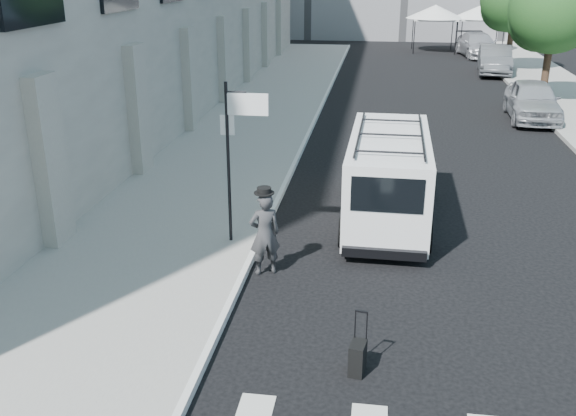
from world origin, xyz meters
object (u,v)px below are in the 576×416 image
(businessman, at_px, (265,234))
(parked_car_c, at_px, (478,45))
(suitcase, at_px, (358,358))
(parked_car_a, at_px, (533,100))
(cargo_van, at_px, (388,176))
(parked_car_b, at_px, (495,60))

(businessman, distance_m, parked_car_c, 34.91)
(suitcase, relative_size, parked_car_a, 0.22)
(businessman, distance_m, cargo_van, 4.15)
(suitcase, relative_size, cargo_van, 0.18)
(suitcase, xyz_separation_m, parked_car_a, (6.15, 18.15, 0.52))
(parked_car_a, xyz_separation_m, parked_car_c, (0.27, 18.87, -0.02))
(businessman, bearing_deg, parked_car_c, -128.56)
(suitcase, height_order, cargo_van, cargo_van)
(businessman, relative_size, cargo_van, 0.31)
(businessman, xyz_separation_m, parked_car_a, (8.15, 15.01, -0.08))
(parked_car_a, relative_size, parked_car_b, 0.95)
(parked_car_c, bearing_deg, cargo_van, -108.81)
(suitcase, xyz_separation_m, parked_car_b, (6.42, 29.66, 0.53))
(parked_car_a, height_order, parked_car_c, parked_car_a)
(businessman, xyz_separation_m, parked_car_c, (8.41, 33.88, -0.10))
(parked_car_c, bearing_deg, businessman, -111.64)
(businessman, xyz_separation_m, suitcase, (2.00, -3.14, -0.59))
(suitcase, distance_m, parked_car_a, 19.17)
(parked_car_a, distance_m, parked_car_b, 11.52)
(suitcase, bearing_deg, cargo_van, 95.98)
(cargo_van, distance_m, parked_car_c, 31.10)
(businessman, distance_m, suitcase, 3.77)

